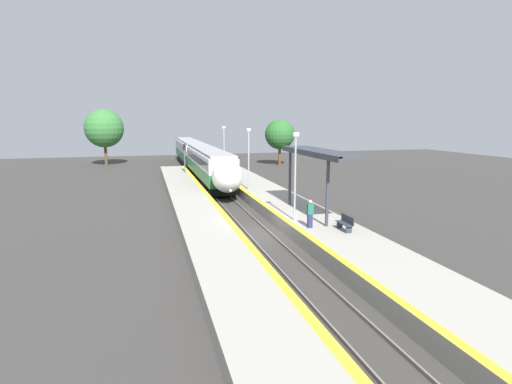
# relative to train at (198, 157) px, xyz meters

# --- Properties ---
(ground_plane) EXTENTS (120.00, 120.00, 0.00)m
(ground_plane) POSITION_rel_train_xyz_m (0.00, -29.49, -2.29)
(ground_plane) COLOR #383533
(rail_left) EXTENTS (0.08, 90.00, 0.15)m
(rail_left) POSITION_rel_train_xyz_m (-0.72, -29.49, -2.22)
(rail_left) COLOR slate
(rail_left) RESTS_ON ground_plane
(rail_right) EXTENTS (0.08, 90.00, 0.15)m
(rail_right) POSITION_rel_train_xyz_m (0.72, -29.49, -2.22)
(rail_right) COLOR slate
(rail_right) RESTS_ON ground_plane
(train) EXTENTS (2.79, 42.56, 4.00)m
(train) POSITION_rel_train_xyz_m (0.00, 0.00, 0.00)
(train) COLOR black
(train) RESTS_ON ground_plane
(platform_right) EXTENTS (4.10, 64.00, 0.88)m
(platform_right) POSITION_rel_train_xyz_m (3.63, -29.49, -1.86)
(platform_right) COLOR #9E998E
(platform_right) RESTS_ON ground_plane
(platform_left) EXTENTS (3.29, 64.00, 0.88)m
(platform_left) POSITION_rel_train_xyz_m (-3.23, -29.49, -1.86)
(platform_left) COLOR #9E998E
(platform_left) RESTS_ON ground_plane
(platform_bench) EXTENTS (0.44, 1.48, 0.89)m
(platform_bench) POSITION_rel_train_xyz_m (4.26, -32.98, -0.95)
(platform_bench) COLOR #2D333D
(platform_bench) RESTS_ON platform_right
(person_waiting) EXTENTS (0.36, 0.22, 1.68)m
(person_waiting) POSITION_rel_train_xyz_m (2.51, -31.86, -0.55)
(person_waiting) COLOR navy
(person_waiting) RESTS_ON platform_right
(railway_signal) EXTENTS (0.28, 0.28, 4.28)m
(railway_signal) POSITION_rel_train_xyz_m (-2.19, -4.39, 0.33)
(railway_signal) COLOR #59595E
(railway_signal) RESTS_ON ground_plane
(lamppost_near) EXTENTS (0.36, 0.20, 5.55)m
(lamppost_near) POSITION_rel_train_xyz_m (2.28, -29.90, 1.75)
(lamppost_near) COLOR #9E9EA3
(lamppost_near) RESTS_ON platform_right
(lamppost_mid) EXTENTS (0.36, 0.20, 5.55)m
(lamppost_mid) POSITION_rel_train_xyz_m (2.28, -18.16, 1.75)
(lamppost_mid) COLOR #9E9EA3
(lamppost_mid) RESTS_ON platform_right
(lamppost_far) EXTENTS (0.36, 0.20, 5.55)m
(lamppost_far) POSITION_rel_train_xyz_m (2.28, -6.42, 1.75)
(lamppost_far) COLOR #9E9EA3
(lamppost_far) RESTS_ON platform_right
(station_canopy) EXTENTS (2.02, 9.44, 4.33)m
(station_canopy) POSITION_rel_train_xyz_m (4.18, -28.58, 2.57)
(station_canopy) COLOR #333842
(station_canopy) RESTS_ON platform_right
(background_tree_left) EXTENTS (5.96, 5.96, 8.83)m
(background_tree_left) POSITION_rel_train_xyz_m (-12.81, 13.87, 3.54)
(background_tree_left) COLOR brown
(background_tree_left) RESTS_ON ground_plane
(background_tree_right) EXTENTS (4.72, 4.72, 7.24)m
(background_tree_right) POSITION_rel_train_xyz_m (13.87, 7.20, 2.56)
(background_tree_right) COLOR brown
(background_tree_right) RESTS_ON ground_plane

